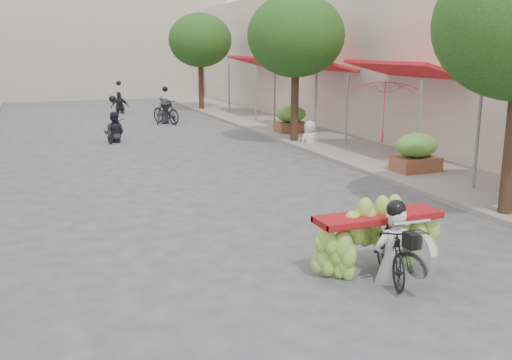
% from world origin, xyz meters
% --- Properties ---
extents(sidewalk_right, '(4.00, 60.00, 0.12)m').
position_xyz_m(sidewalk_right, '(7.00, 15.00, 0.06)').
color(sidewalk_right, gray).
rests_on(sidewalk_right, ground).
extents(shophouse_row_right, '(9.77, 40.00, 6.00)m').
position_xyz_m(shophouse_row_right, '(11.99, 14.00, 3.00)').
color(shophouse_row_right, beige).
rests_on(shophouse_row_right, ground).
extents(far_building, '(20.00, 6.00, 7.00)m').
position_xyz_m(far_building, '(0.00, 38.00, 3.50)').
color(far_building, '#B6A88F').
rests_on(far_building, ground).
extents(street_tree_mid, '(3.40, 3.40, 5.25)m').
position_xyz_m(street_tree_mid, '(5.40, 14.00, 3.78)').
color(street_tree_mid, '#3A2719').
rests_on(street_tree_mid, ground).
extents(street_tree_far, '(3.40, 3.40, 5.25)m').
position_xyz_m(street_tree_far, '(5.40, 26.00, 3.78)').
color(street_tree_far, '#3A2719').
rests_on(street_tree_far, ground).
extents(produce_crate_mid, '(1.20, 0.88, 1.16)m').
position_xyz_m(produce_crate_mid, '(6.20, 8.00, 0.71)').
color(produce_crate_mid, brown).
rests_on(produce_crate_mid, ground).
extents(produce_crate_far, '(1.20, 0.88, 1.16)m').
position_xyz_m(produce_crate_far, '(6.20, 16.00, 0.71)').
color(produce_crate_far, brown).
rests_on(produce_crate_far, ground).
extents(banana_motorbike, '(2.20, 1.77, 2.10)m').
position_xyz_m(banana_motorbike, '(1.40, 2.32, 0.71)').
color(banana_motorbike, black).
rests_on(banana_motorbike, ground).
extents(market_umbrella, '(2.53, 2.53, 1.87)m').
position_xyz_m(market_umbrella, '(6.20, 9.55, 2.54)').
color(market_umbrella, red).
rests_on(market_umbrella, ground).
extents(pedestrian, '(0.80, 0.54, 1.53)m').
position_xyz_m(pedestrian, '(5.73, 13.40, 0.89)').
color(pedestrian, silver).
rests_on(pedestrian, ground).
extents(bg_motorbike_a, '(1.09, 1.53, 1.95)m').
position_xyz_m(bg_motorbike_a, '(-0.60, 16.74, 0.78)').
color(bg_motorbike_a, black).
rests_on(bg_motorbike_a, ground).
extents(bg_motorbike_b, '(1.29, 1.96, 1.95)m').
position_xyz_m(bg_motorbike_b, '(2.32, 21.18, 0.82)').
color(bg_motorbike_b, black).
rests_on(bg_motorbike_b, ground).
extents(bg_motorbike_c, '(1.02, 1.58, 1.95)m').
position_xyz_m(bg_motorbike_c, '(1.03, 26.54, 0.81)').
color(bg_motorbike_c, black).
rests_on(bg_motorbike_c, ground).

